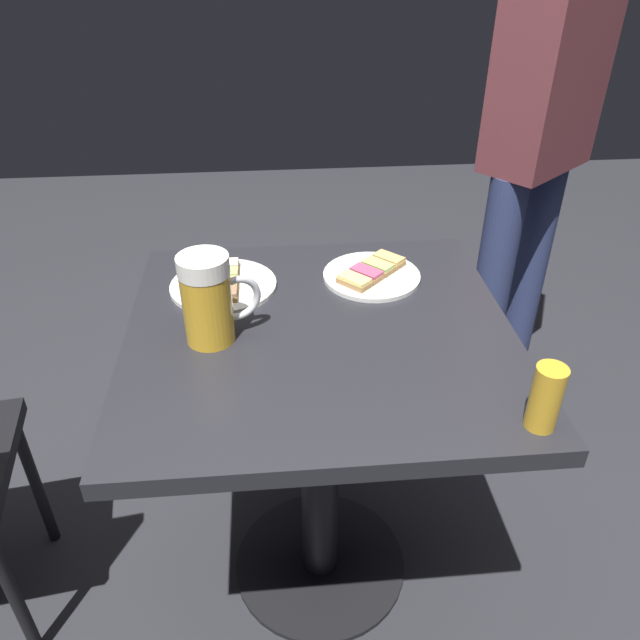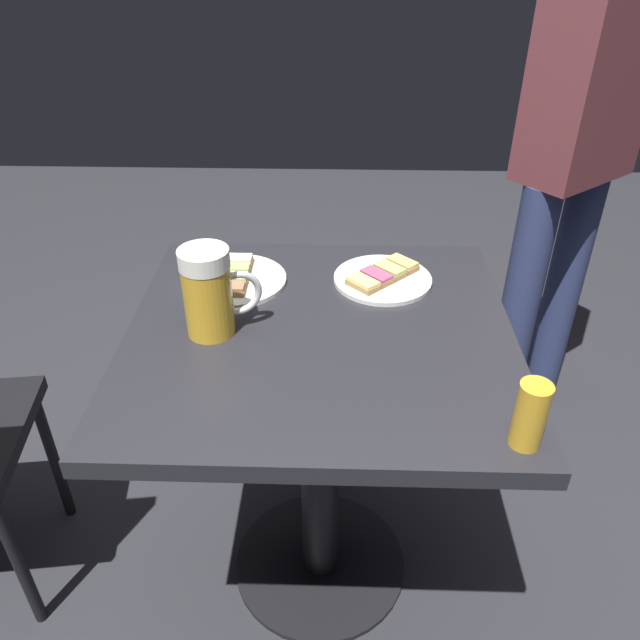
% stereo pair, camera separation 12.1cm
% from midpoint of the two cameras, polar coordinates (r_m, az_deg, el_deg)
% --- Properties ---
extents(ground_plane, '(6.00, 6.00, 0.00)m').
position_cam_midpoint_polar(ground_plane, '(1.76, -2.12, -21.55)').
color(ground_plane, '#28282D').
extents(cafe_table, '(0.74, 0.76, 0.75)m').
position_cam_midpoint_polar(cafe_table, '(1.32, -2.64, -6.74)').
color(cafe_table, black).
rests_on(cafe_table, ground_plane).
extents(plate_near, '(0.23, 0.23, 0.03)m').
position_cam_midpoint_polar(plate_near, '(1.38, -11.37, 3.20)').
color(plate_near, white).
rests_on(plate_near, cafe_table).
extents(plate_far, '(0.22, 0.22, 0.03)m').
position_cam_midpoint_polar(plate_far, '(1.39, 2.28, 4.16)').
color(plate_far, white).
rests_on(plate_far, cafe_table).
extents(beer_mug, '(0.10, 0.15, 0.18)m').
position_cam_midpoint_polar(beer_mug, '(1.18, -13.07, 1.81)').
color(beer_mug, gold).
rests_on(beer_mug, cafe_table).
extents(beer_glass_small, '(0.05, 0.05, 0.11)m').
position_cam_midpoint_polar(beer_glass_small, '(1.01, 16.81, -6.97)').
color(beer_glass_small, gold).
rests_on(beer_glass_small, cafe_table).
extents(patron_standing, '(0.34, 0.36, 1.62)m').
position_cam_midpoint_polar(patron_standing, '(1.87, 17.78, 16.47)').
color(patron_standing, navy).
rests_on(patron_standing, ground_plane).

